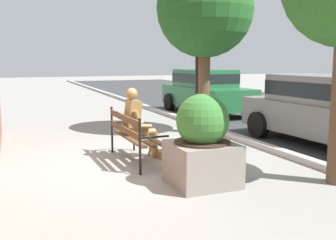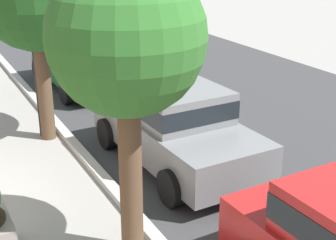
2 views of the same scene
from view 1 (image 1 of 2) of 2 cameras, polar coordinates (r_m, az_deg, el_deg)
ground_plane at (r=7.37m, az=-4.63°, el=-6.23°), size 80.00×80.00×0.00m
curb_stone at (r=8.64m, az=14.09°, el=-3.83°), size 60.00×0.20×0.12m
park_bench at (r=7.37m, az=-5.12°, el=-1.90°), size 1.81×0.57×0.95m
bronze_statue_seated at (r=7.60m, az=-4.05°, el=-0.61°), size 0.63×0.77×1.37m
concrete_planter at (r=5.99m, az=4.96°, el=-3.41°), size 0.95×0.95×1.39m
street_tree_near_bench at (r=10.31m, az=5.35°, el=15.56°), size 2.45×2.45×4.39m
parked_car_green at (r=14.18m, az=5.48°, el=4.36°), size 4.15×2.02×1.56m
parked_car_grey at (r=9.44m, az=21.83°, el=1.65°), size 4.15×2.02×1.56m
lamp_post at (r=10.42m, az=4.33°, el=12.27°), size 0.32×0.32×3.90m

